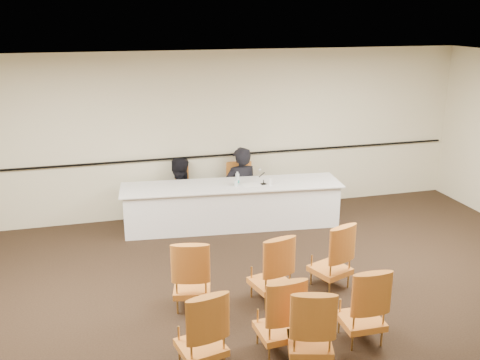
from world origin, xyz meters
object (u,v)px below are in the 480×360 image
panelist_second_chair (179,193)px  aud_chair_back_right (362,303)px  coffee_cup (270,181)px  panelist_main_chair (241,189)px  microphone (264,177)px  drinking_glass (236,183)px  panel_table (232,205)px  aud_chair_front_left (192,273)px  aud_chair_front_right (331,255)px  panelist_main (241,194)px  panelist_second (179,200)px  water_bottle (237,178)px  aud_chair_front_mid (271,267)px  aud_chair_back_mid (279,313)px  aud_chair_extra (310,326)px  aud_chair_back_left (201,328)px

panelist_second_chair → aud_chair_back_right: 4.62m
panelist_second_chair → coffee_cup: panelist_second_chair is taller
panelist_main_chair → aud_chair_back_right: size_ratio=1.00×
microphone → drinking_glass: bearing=164.4°
panel_table → aud_chair_front_left: size_ratio=4.02×
coffee_cup → aud_chair_front_right: 2.33m
panelist_main → aud_chair_back_right: bearing=87.7°
panelist_main_chair → panelist_second: 1.16m
panel_table → panelist_second: 1.06m
panelist_second → water_bottle: (0.92, -0.70, 0.56)m
panel_table → aud_chair_front_right: 2.60m
panelist_main → aud_chair_front_mid: (-0.46, -3.17, 0.09)m
panelist_second → aud_chair_front_mid: panelist_second is taller
aud_chair_back_mid → aud_chair_extra: bearing=-58.0°
panelist_main → aud_chair_back_right: size_ratio=1.89×
drinking_glass → aud_chair_back_right: 3.69m
water_bottle → aud_chair_back_right: bearing=-82.6°
microphone → aud_chair_front_right: bearing=-96.9°
panelist_main → drinking_glass: panelist_main is taller
panelist_main → coffee_cup: (0.33, -0.72, 0.44)m
panelist_second_chair → drinking_glass: bearing=-34.9°
microphone → panelist_second: bearing=137.8°
coffee_cup → aud_chair_front_mid: aud_chair_front_mid is taller
panelist_main → panelist_second_chair: panelist_main is taller
panelist_second_chair → water_bottle: size_ratio=4.01×
panelist_main → water_bottle: bearing=63.7°
panelist_main_chair → water_bottle: 0.75m
water_bottle → aud_chair_front_right: (0.67, -2.44, -0.41)m
panelist_second_chair → microphone: microphone is taller
panelist_main_chair → aud_chair_front_left: same height
panelist_main_chair → water_bottle: size_ratio=4.01×
panelist_main → aud_chair_back_left: bearing=63.8°
panel_table → aud_chair_back_mid: 3.71m
panelist_main → aud_chair_front_right: (0.45, -3.02, 0.09)m
aud_chair_back_right → aud_chair_front_right: bearing=82.6°
aud_chair_front_mid → aud_chair_back_right: bearing=-70.8°
microphone → aud_chair_back_left: 4.09m
aud_chair_back_mid → aud_chair_extra: size_ratio=1.00×
panelist_main_chair → panelist_second: size_ratio=0.58×
aud_chair_back_mid → aud_chair_extra: 0.41m
panelist_main → water_bottle: 0.80m
aud_chair_back_left → drinking_glass: bearing=57.9°
drinking_glass → aud_chair_back_left: (-1.35, -3.66, -0.34)m
panel_table → coffee_cup: size_ratio=31.78×
panelist_second_chair → aud_chair_back_mid: (0.43, -4.34, 0.00)m
coffee_cup → aud_chair_extra: size_ratio=0.13×
panel_table → aud_chair_back_mid: size_ratio=4.02×
panelist_second → coffee_cup: bearing=156.2°
drinking_glass → panelist_main_chair: bearing=68.2°
panelist_second → aud_chair_back_left: (-0.46, -4.42, 0.15)m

